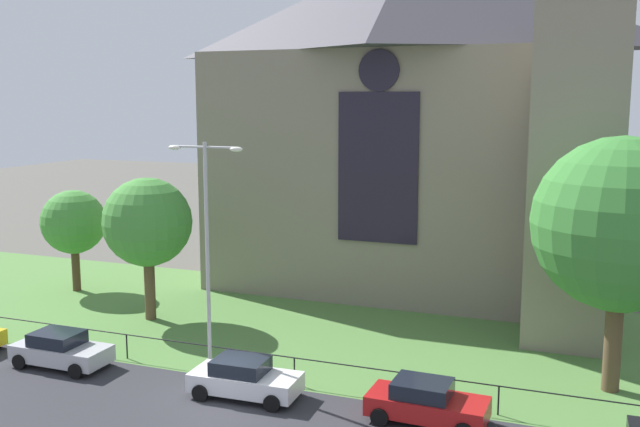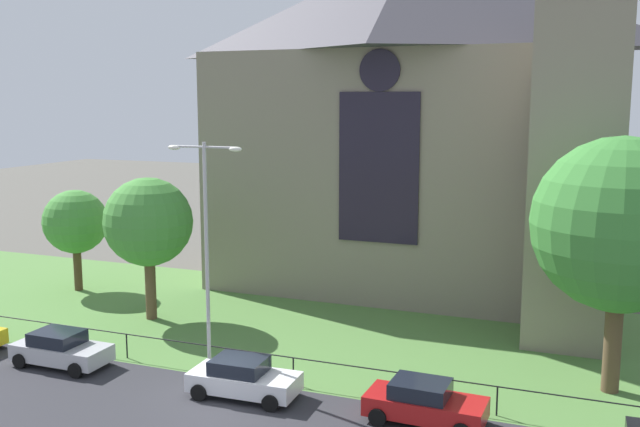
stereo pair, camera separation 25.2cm
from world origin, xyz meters
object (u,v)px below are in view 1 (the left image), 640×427
tree_left_near (147,223)px  parked_car_red (426,402)px  tree_left_far (74,222)px  parked_car_silver (61,350)px  streetlamp_near (207,232)px  tree_right_near (621,225)px  church_building (417,117)px  parked_car_white (244,378)px

tree_left_near → parked_car_red: tree_left_near is taller
tree_left_far → parked_car_silver: (7.71, -10.35, -3.39)m
tree_left_near → streetlamp_near: bearing=-39.4°
tree_left_far → parked_car_silver: size_ratio=1.44×
streetlamp_near → parked_car_silver: bearing=-165.0°
tree_right_near → parked_car_red: bearing=-138.6°
church_building → parked_car_white: size_ratio=6.10×
tree_right_near → parked_car_white: tree_right_near is taller
tree_right_near → parked_car_silver: size_ratio=2.37×
tree_right_near → parked_car_silver: (-21.90, -5.68, -5.87)m
church_building → tree_right_near: bearing=-49.5°
tree_left_far → parked_car_silver: tree_left_far is taller
streetlamp_near → parked_car_red: streetlamp_near is taller
tree_left_far → parked_car_red: bearing=-23.2°
tree_left_far → parked_car_red: (23.49, -10.07, -3.39)m
tree_left_far → tree_left_near: bearing=-23.6°
parked_car_silver → tree_right_near: bearing=14.8°
parked_car_white → parked_car_red: 7.00m
tree_left_near → parked_car_silver: (0.31, -7.12, -4.34)m
tree_left_near → parked_car_silver: 8.35m
streetlamp_near → tree_left_far: bearing=148.3°
tree_left_near → tree_right_near: 22.32m
tree_left_far → tree_right_near: size_ratio=0.61×
parked_car_white → parked_car_red: same height
tree_left_far → parked_car_white: (16.49, -10.40, -3.39)m
tree_right_near → streetlamp_near: (-15.61, -3.99, -0.62)m
tree_left_near → parked_car_red: bearing=-23.0°
tree_right_near → parked_car_silver: tree_right_near is taller
streetlamp_near → parked_car_white: bearing=-34.9°
church_building → streetlamp_near: bearing=-105.1°
church_building → tree_right_near: church_building is taller
tree_right_near → tree_left_far: bearing=171.0°
parked_car_red → church_building: bearing=106.5°
tree_left_near → parked_car_red: size_ratio=1.74×
tree_left_far → parked_car_silver: 13.34m
tree_left_near → tree_left_far: bearing=156.4°
church_building → parked_car_silver: bearing=-120.2°
church_building → parked_car_silver: church_building is taller
church_building → tree_left_near: bearing=-134.2°
tree_left_far → tree_right_near: (29.61, -4.67, 2.48)m
parked_car_red → parked_car_white: bearing=-175.9°
church_building → parked_car_white: bearing=-96.3°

